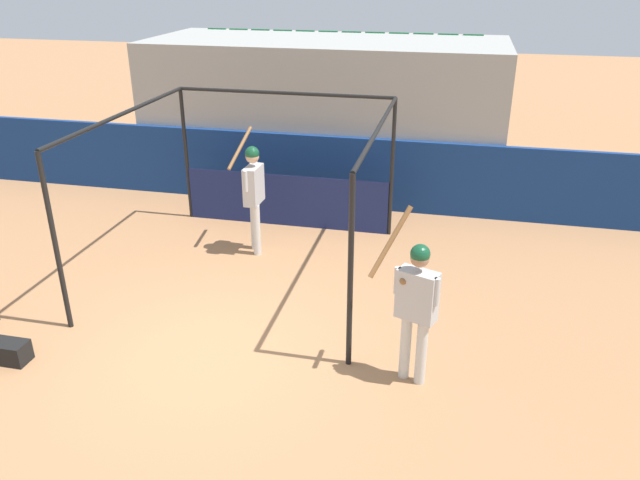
% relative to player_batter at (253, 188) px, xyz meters
% --- Properties ---
extents(ground_plane, '(60.00, 60.00, 0.00)m').
position_rel_player_batter_xyz_m(ground_plane, '(0.37, -3.13, -1.16)').
color(ground_plane, '#A8754C').
extents(outfield_wall, '(24.00, 0.12, 1.46)m').
position_rel_player_batter_xyz_m(outfield_wall, '(0.37, 2.45, -0.43)').
color(outfield_wall, navy).
rests_on(outfield_wall, ground).
extents(bleacher_section, '(7.60, 3.20, 3.14)m').
position_rel_player_batter_xyz_m(bleacher_section, '(0.37, 4.11, 0.41)').
color(bleacher_section, '#9E9E99').
rests_on(bleacher_section, ground).
extents(batting_cage, '(4.00, 4.24, 2.55)m').
position_rel_player_batter_xyz_m(batting_cage, '(0.21, 0.44, -0.03)').
color(batting_cage, black).
rests_on(batting_cage, ground).
extents(player_batter, '(0.55, 0.97, 2.05)m').
position_rel_player_batter_xyz_m(player_batter, '(0.00, 0.00, 0.00)').
color(player_batter, silver).
rests_on(player_batter, ground).
extents(player_waiting, '(0.84, 0.56, 2.13)m').
position_rel_player_batter_xyz_m(player_waiting, '(2.97, -3.07, -0.06)').
color(player_waiting, silver).
rests_on(player_waiting, ground).
extents(equipment_bag, '(0.70, 0.28, 0.28)m').
position_rel_player_batter_xyz_m(equipment_bag, '(-2.13, -3.82, -1.02)').
color(equipment_bag, black).
rests_on(equipment_bag, ground).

